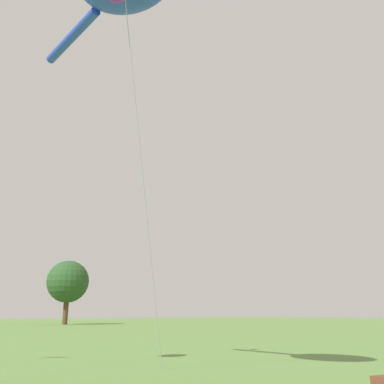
{
  "coord_description": "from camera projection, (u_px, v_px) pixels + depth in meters",
  "views": [
    {
      "loc": [
        -6.94,
        -1.69,
        1.83
      ],
      "look_at": [
        3.1,
        11.14,
        6.45
      ],
      "focal_mm": 40.02,
      "sensor_mm": 36.0,
      "label": 1
    }
  ],
  "objects": [
    {
      "name": "tree_oak_left",
      "position": [
        68.0,
        282.0,
        71.46
      ],
      "size": [
        6.91,
        6.91,
        10.35
      ],
      "color": "#513823",
      "rests_on": "ground"
    }
  ]
}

